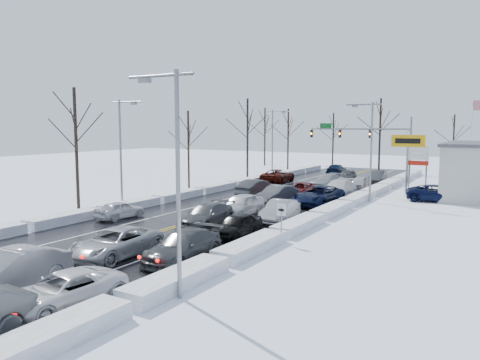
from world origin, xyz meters
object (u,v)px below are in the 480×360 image
Objects in this scene: traffic_signal_mast at (370,137)px; flagpole at (473,134)px; oncoming_car_0 at (257,196)px; tires_plus_sign at (408,145)px.

flagpole is (11.72, 2.01, 0.45)m from traffic_signal_mast.
oncoming_car_0 is at bearing -104.58° from traffic_signal_mast.
traffic_signal_mast is at bearing -170.27° from flagpole.
flagpole reaches higher than tires_plus_sign.
traffic_signal_mast is at bearing -98.55° from oncoming_car_0.
flagpole is at bearing 71.56° from tires_plus_sign.
oncoming_car_0 is (-5.32, -20.44, -5.48)m from traffic_signal_mast.
traffic_signal_mast reaches higher than oncoming_car_0.
oncoming_car_0 is at bearing -145.68° from tires_plus_sign.
traffic_signal_mast is 13.92m from tires_plus_sign.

